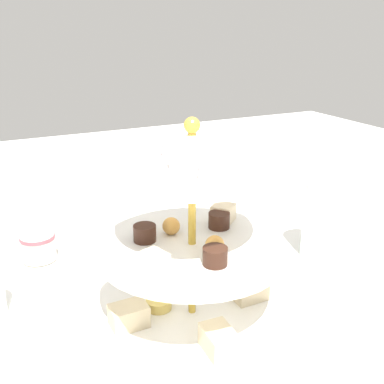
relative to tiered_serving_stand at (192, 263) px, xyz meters
name	(u,v)px	position (x,y,z in m)	size (l,w,h in m)	color
ground_plane	(192,317)	(0.00, 0.00, -0.08)	(2.40, 2.40, 0.00)	white
tiered_serving_stand	(192,263)	(0.00, 0.00, 0.00)	(0.30, 0.30, 0.28)	white
water_glass_tall_right	(323,220)	(-0.28, -0.07, -0.02)	(0.07, 0.07, 0.13)	silver
teacup_with_saucer	(39,249)	(0.16, -0.26, -0.06)	(0.09, 0.09, 0.05)	white
butter_knife_right	(156,220)	(-0.08, -0.33, -0.08)	(0.17, 0.01, 0.00)	silver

